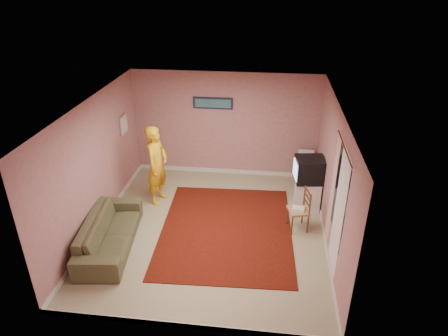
# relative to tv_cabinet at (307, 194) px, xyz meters

# --- Properties ---
(ground) EXTENTS (5.00, 5.00, 0.00)m
(ground) POSITION_rel_tv_cabinet_xyz_m (-1.95, -1.06, -0.34)
(ground) COLOR tan
(ground) RESTS_ON ground
(wall_back) EXTENTS (4.50, 0.02, 2.60)m
(wall_back) POSITION_rel_tv_cabinet_xyz_m (-1.95, 1.44, 0.96)
(wall_back) COLOR tan
(wall_back) RESTS_ON ground
(wall_front) EXTENTS (4.50, 0.02, 2.60)m
(wall_front) POSITION_rel_tv_cabinet_xyz_m (-1.95, -3.56, 0.96)
(wall_front) COLOR tan
(wall_front) RESTS_ON ground
(wall_left) EXTENTS (0.02, 5.00, 2.60)m
(wall_left) POSITION_rel_tv_cabinet_xyz_m (-4.20, -1.06, 0.96)
(wall_left) COLOR tan
(wall_left) RESTS_ON ground
(wall_right) EXTENTS (0.02, 5.00, 2.60)m
(wall_right) POSITION_rel_tv_cabinet_xyz_m (0.30, -1.06, 0.96)
(wall_right) COLOR tan
(wall_right) RESTS_ON ground
(ceiling) EXTENTS (4.50, 5.00, 0.02)m
(ceiling) POSITION_rel_tv_cabinet_xyz_m (-1.95, -1.06, 2.26)
(ceiling) COLOR silver
(ceiling) RESTS_ON wall_back
(baseboard_back) EXTENTS (4.50, 0.02, 0.10)m
(baseboard_back) POSITION_rel_tv_cabinet_xyz_m (-1.95, 1.43, -0.29)
(baseboard_back) COLOR silver
(baseboard_back) RESTS_ON ground
(baseboard_front) EXTENTS (4.50, 0.02, 0.10)m
(baseboard_front) POSITION_rel_tv_cabinet_xyz_m (-1.95, -3.55, -0.29)
(baseboard_front) COLOR silver
(baseboard_front) RESTS_ON ground
(baseboard_left) EXTENTS (0.02, 5.00, 0.10)m
(baseboard_left) POSITION_rel_tv_cabinet_xyz_m (-4.19, -1.06, -0.29)
(baseboard_left) COLOR silver
(baseboard_left) RESTS_ON ground
(baseboard_right) EXTENTS (0.02, 5.00, 0.10)m
(baseboard_right) POSITION_rel_tv_cabinet_xyz_m (0.29, -1.06, -0.29)
(baseboard_right) COLOR silver
(baseboard_right) RESTS_ON ground
(window) EXTENTS (0.01, 1.10, 1.50)m
(window) POSITION_rel_tv_cabinet_xyz_m (0.29, -1.96, 1.11)
(window) COLOR black
(window) RESTS_ON wall_right
(curtain_sheer) EXTENTS (0.01, 0.75, 2.10)m
(curtain_sheer) POSITION_rel_tv_cabinet_xyz_m (0.28, -2.11, 0.91)
(curtain_sheer) COLOR white
(curtain_sheer) RESTS_ON wall_right
(curtain_floral) EXTENTS (0.01, 0.35, 2.10)m
(curtain_floral) POSITION_rel_tv_cabinet_xyz_m (0.27, -1.41, 0.91)
(curtain_floral) COLOR #F3E7CF
(curtain_floral) RESTS_ON wall_right
(curtain_rod) EXTENTS (0.02, 1.40, 0.02)m
(curtain_rod) POSITION_rel_tv_cabinet_xyz_m (0.25, -1.96, 1.98)
(curtain_rod) COLOR brown
(curtain_rod) RESTS_ON wall_right
(picture_back) EXTENTS (0.95, 0.04, 0.28)m
(picture_back) POSITION_rel_tv_cabinet_xyz_m (-2.25, 1.41, 1.51)
(picture_back) COLOR #141D39
(picture_back) RESTS_ON wall_back
(picture_left) EXTENTS (0.04, 0.38, 0.42)m
(picture_left) POSITION_rel_tv_cabinet_xyz_m (-4.17, 0.54, 1.21)
(picture_left) COLOR tan
(picture_left) RESTS_ON wall_left
(area_rug) EXTENTS (2.74, 3.35, 0.02)m
(area_rug) POSITION_rel_tv_cabinet_xyz_m (-1.64, -1.03, -0.33)
(area_rug) COLOR black
(area_rug) RESTS_ON ground
(tv_cabinet) EXTENTS (0.53, 0.48, 0.68)m
(tv_cabinet) POSITION_rel_tv_cabinet_xyz_m (0.00, 0.00, 0.00)
(tv_cabinet) COLOR white
(tv_cabinet) RESTS_ON ground
(crt_tv) EXTENTS (0.66, 0.61, 0.52)m
(crt_tv) POSITION_rel_tv_cabinet_xyz_m (-0.01, -0.00, 0.60)
(crt_tv) COLOR black
(crt_tv) RESTS_ON tv_cabinet
(chair_a) EXTENTS (0.41, 0.40, 0.46)m
(chair_a) POSITION_rel_tv_cabinet_xyz_m (0.01, 1.12, 0.18)
(chair_a) COLOR tan
(chair_a) RESTS_ON ground
(dvd_player) EXTENTS (0.40, 0.32, 0.06)m
(dvd_player) POSITION_rel_tv_cabinet_xyz_m (0.01, 1.12, 0.12)
(dvd_player) COLOR #A4A4A9
(dvd_player) RESTS_ON chair_a
(blue_throw) EXTENTS (0.38, 0.05, 0.40)m
(blue_throw) POSITION_rel_tv_cabinet_xyz_m (0.01, 1.14, 0.34)
(blue_throw) COLOR #99C4FA
(blue_throw) RESTS_ON chair_a
(chair_b) EXTENTS (0.47, 0.48, 0.48)m
(chair_b) POSITION_rel_tv_cabinet_xyz_m (-0.23, -0.82, 0.20)
(chair_b) COLOR tan
(chair_b) RESTS_ON ground
(game_console) EXTENTS (0.26, 0.20, 0.05)m
(game_console) POSITION_rel_tv_cabinet_xyz_m (-0.23, -0.82, 0.13)
(game_console) COLOR white
(game_console) RESTS_ON chair_b
(sofa) EXTENTS (1.08, 2.21, 0.62)m
(sofa) POSITION_rel_tv_cabinet_xyz_m (-3.75, -1.81, -0.03)
(sofa) COLOR brown
(sofa) RESTS_ON ground
(person) EXTENTS (0.54, 0.72, 1.79)m
(person) POSITION_rel_tv_cabinet_xyz_m (-3.27, -0.10, 0.56)
(person) COLOR gold
(person) RESTS_ON ground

